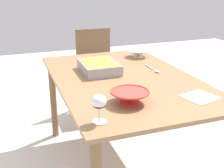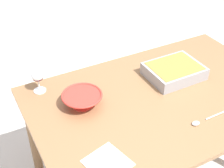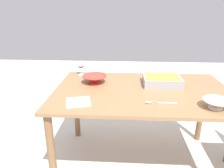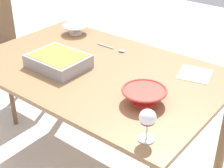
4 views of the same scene
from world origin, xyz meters
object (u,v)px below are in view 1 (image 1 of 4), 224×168
at_px(wine_glass, 99,104).
at_px(mixing_bowl, 130,96).
at_px(dining_table, 124,90).
at_px(casserole_dish, 99,66).
at_px(serving_spoon, 155,70).
at_px(napkin, 200,97).
at_px(chair, 96,68).
at_px(small_bowl, 138,53).

bearing_deg(wine_glass, mixing_bowl, -54.02).
height_order(dining_table, casserole_dish, casserole_dish).
xyz_separation_m(wine_glass, casserole_dish, (0.77, -0.24, -0.06)).
relative_size(dining_table, wine_glass, 10.04).
height_order(serving_spoon, napkin, serving_spoon).
bearing_deg(chair, small_bowl, -162.15).
bearing_deg(casserole_dish, chair, -15.36).
xyz_separation_m(wine_glass, serving_spoon, (0.66, -0.64, -0.09)).
height_order(mixing_bowl, napkin, mixing_bowl).
distance_m(dining_table, chair, 1.12).
distance_m(casserole_dish, napkin, 0.79).
relative_size(mixing_bowl, small_bowl, 1.19).
distance_m(small_bowl, serving_spoon, 0.42).
bearing_deg(serving_spoon, small_bowl, -7.01).
xyz_separation_m(dining_table, small_bowl, (0.48, -0.32, 0.13)).
bearing_deg(small_bowl, dining_table, 145.99).
bearing_deg(napkin, chair, 5.82).
distance_m(chair, wine_glass, 1.80).
xyz_separation_m(mixing_bowl, napkin, (-0.06, -0.42, -0.04)).
bearing_deg(small_bowl, napkin, 177.73).
xyz_separation_m(dining_table, chair, (1.10, -0.12, -0.17)).
xyz_separation_m(chair, casserole_dish, (-0.92, 0.25, 0.31)).
xyz_separation_m(casserole_dish, serving_spoon, (-0.12, -0.40, -0.04)).
xyz_separation_m(casserole_dish, small_bowl, (0.30, -0.45, -0.00)).
relative_size(chair, mixing_bowl, 4.02).
xyz_separation_m(serving_spoon, napkin, (-0.55, -0.01, -0.01)).
bearing_deg(wine_glass, chair, -16.23).
relative_size(chair, serving_spoon, 3.99).
xyz_separation_m(chair, napkin, (-1.59, -0.16, 0.27)).
bearing_deg(wine_glass, casserole_dish, -17.25).
relative_size(chair, wine_glass, 6.08).
height_order(wine_glass, small_bowl, wine_glass).
xyz_separation_m(mixing_bowl, small_bowl, (0.90, -0.46, -0.00)).
relative_size(casserole_dish, serving_spoon, 1.46).
bearing_deg(chair, mixing_bowl, 170.29).
relative_size(dining_table, serving_spoon, 6.58).
height_order(mixing_bowl, small_bowl, mixing_bowl).
bearing_deg(wine_glass, serving_spoon, -44.29).
bearing_deg(dining_table, napkin, -149.85).
bearing_deg(napkin, mixing_bowl, 81.50).
distance_m(wine_glass, napkin, 0.67).
distance_m(casserole_dish, mixing_bowl, 0.61).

